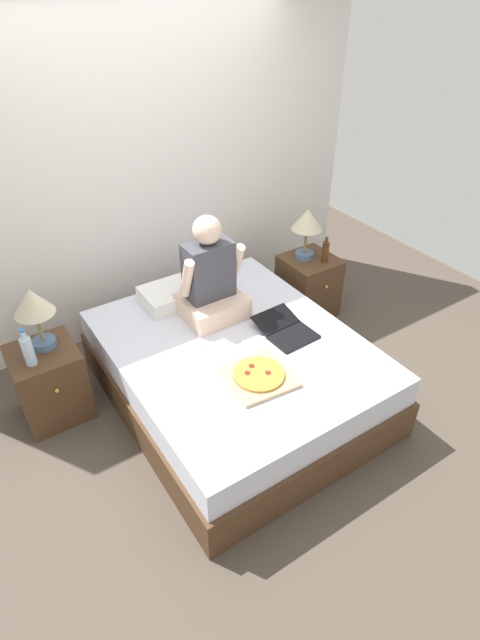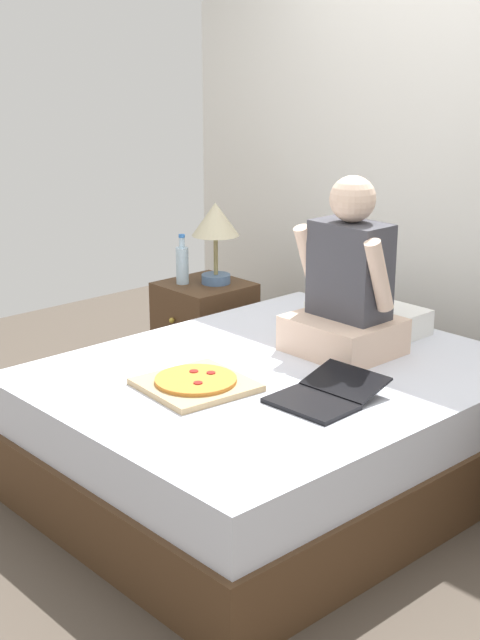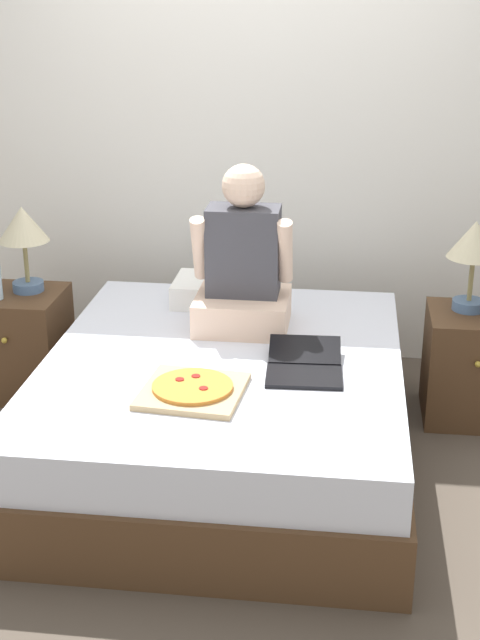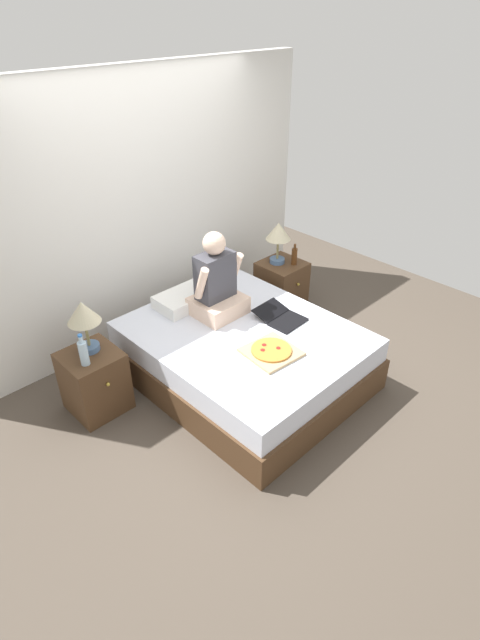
{
  "view_description": "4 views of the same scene",
  "coord_description": "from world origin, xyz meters",
  "px_view_note": "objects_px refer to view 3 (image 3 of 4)",
  "views": [
    {
      "loc": [
        -1.45,
        -2.27,
        2.66
      ],
      "look_at": [
        -0.06,
        -0.15,
        0.82
      ],
      "focal_mm": 28.0,
      "sensor_mm": 36.0,
      "label": 1
    },
    {
      "loc": [
        2.49,
        -2.48,
        1.83
      ],
      "look_at": [
        -0.14,
        -0.08,
        0.72
      ],
      "focal_mm": 50.0,
      "sensor_mm": 36.0,
      "label": 2
    },
    {
      "loc": [
        0.53,
        -3.57,
        2.1
      ],
      "look_at": [
        0.09,
        -0.1,
        0.73
      ],
      "focal_mm": 50.0,
      "sensor_mm": 36.0,
      "label": 3
    },
    {
      "loc": [
        -2.52,
        -2.52,
        2.94
      ],
      "look_at": [
        -0.15,
        -0.1,
        0.74
      ],
      "focal_mm": 28.0,
      "sensor_mm": 36.0,
      "label": 4
    }
  ],
  "objects_px": {
    "nightstand_left": "(23,343)",
    "nightstand_right": "(470,365)",
    "person_seated": "(243,269)",
    "bed": "(224,410)",
    "pizza_box": "(193,390)",
    "lamp_on_right_nightstand": "(474,246)",
    "laptop": "(304,368)",
    "lamp_on_left_nightstand": "(23,230)"
  },
  "relations": [
    {
      "from": "lamp_on_left_nightstand",
      "to": "person_seated",
      "type": "relative_size",
      "value": 0.58
    },
    {
      "from": "person_seated",
      "to": "laptop",
      "type": "xyz_separation_m",
      "value": [
        0.33,
        -0.5,
        -0.27
      ]
    },
    {
      "from": "person_seated",
      "to": "pizza_box",
      "type": "height_order",
      "value": "person_seated"
    },
    {
      "from": "nightstand_left",
      "to": "lamp_on_left_nightstand",
      "type": "distance_m",
      "value": 0.61
    },
    {
      "from": "pizza_box",
      "to": "lamp_on_right_nightstand",
      "type": "bearing_deg",
      "value": 40.35
    },
    {
      "from": "laptop",
      "to": "pizza_box",
      "type": "xyz_separation_m",
      "value": [
        -0.44,
        -0.27,
        -0.0
      ]
    },
    {
      "from": "lamp_on_left_nightstand",
      "to": "person_seated",
      "type": "distance_m",
      "value": 1.19
    },
    {
      "from": "lamp_on_right_nightstand",
      "to": "bed",
      "type": "bearing_deg",
      "value": -150.52
    },
    {
      "from": "lamp_on_left_nightstand",
      "to": "nightstand_right",
      "type": "distance_m",
      "value": 2.36
    },
    {
      "from": "bed",
      "to": "nightstand_left",
      "type": "xyz_separation_m",
      "value": [
        -1.16,
        0.59,
        0.02
      ]
    },
    {
      "from": "person_seated",
      "to": "lamp_on_left_nightstand",
      "type": "bearing_deg",
      "value": 168.0
    },
    {
      "from": "lamp_on_left_nightstand",
      "to": "nightstand_right",
      "type": "height_order",
      "value": "lamp_on_left_nightstand"
    },
    {
      "from": "nightstand_left",
      "to": "pizza_box",
      "type": "height_order",
      "value": "pizza_box"
    },
    {
      "from": "lamp_on_left_nightstand",
      "to": "pizza_box",
      "type": "distance_m",
      "value": 1.5
    },
    {
      "from": "nightstand_right",
      "to": "nightstand_left",
      "type": "bearing_deg",
      "value": 180.0
    },
    {
      "from": "lamp_on_left_nightstand",
      "to": "laptop",
      "type": "bearing_deg",
      "value": -26.79
    },
    {
      "from": "pizza_box",
      "to": "person_seated",
      "type": "bearing_deg",
      "value": 81.89
    },
    {
      "from": "person_seated",
      "to": "laptop",
      "type": "relative_size",
      "value": 1.82
    },
    {
      "from": "nightstand_left",
      "to": "laptop",
      "type": "bearing_deg",
      "value": -24.64
    },
    {
      "from": "bed",
      "to": "lamp_on_left_nightstand",
      "type": "height_order",
      "value": "lamp_on_left_nightstand"
    },
    {
      "from": "bed",
      "to": "laptop",
      "type": "height_order",
      "value": "laptop"
    },
    {
      "from": "nightstand_left",
      "to": "nightstand_right",
      "type": "height_order",
      "value": "same"
    },
    {
      "from": "laptop",
      "to": "pizza_box",
      "type": "height_order",
      "value": "laptop"
    },
    {
      "from": "lamp_on_left_nightstand",
      "to": "bed",
      "type": "bearing_deg",
      "value": -29.7
    },
    {
      "from": "bed",
      "to": "person_seated",
      "type": "relative_size",
      "value": 2.52
    },
    {
      "from": "nightstand_left",
      "to": "lamp_on_right_nightstand",
      "type": "bearing_deg",
      "value": 1.25
    },
    {
      "from": "person_seated",
      "to": "bed",
      "type": "bearing_deg",
      "value": -95.84
    },
    {
      "from": "nightstand_left",
      "to": "laptop",
      "type": "height_order",
      "value": "laptop"
    },
    {
      "from": "lamp_on_left_nightstand",
      "to": "nightstand_right",
      "type": "bearing_deg",
      "value": -1.26
    },
    {
      "from": "person_seated",
      "to": "pizza_box",
      "type": "bearing_deg",
      "value": -98.11
    },
    {
      "from": "bed",
      "to": "nightstand_left",
      "type": "height_order",
      "value": "nightstand_left"
    },
    {
      "from": "nightstand_right",
      "to": "person_seated",
      "type": "height_order",
      "value": "person_seated"
    },
    {
      "from": "lamp_on_left_nightstand",
      "to": "laptop",
      "type": "height_order",
      "value": "lamp_on_left_nightstand"
    },
    {
      "from": "nightstand_left",
      "to": "person_seated",
      "type": "bearing_deg",
      "value": -9.3
    },
    {
      "from": "lamp_on_left_nightstand",
      "to": "lamp_on_right_nightstand",
      "type": "relative_size",
      "value": 1.0
    },
    {
      "from": "bed",
      "to": "nightstand_left",
      "type": "distance_m",
      "value": 1.3
    },
    {
      "from": "lamp_on_left_nightstand",
      "to": "lamp_on_right_nightstand",
      "type": "bearing_deg",
      "value": 0.0
    },
    {
      "from": "nightstand_right",
      "to": "person_seated",
      "type": "relative_size",
      "value": 0.71
    },
    {
      "from": "nightstand_left",
      "to": "person_seated",
      "type": "xyz_separation_m",
      "value": [
        1.2,
        -0.2,
        0.52
      ]
    },
    {
      "from": "person_seated",
      "to": "laptop",
      "type": "bearing_deg",
      "value": -57.09
    },
    {
      "from": "lamp_on_left_nightstand",
      "to": "nightstand_left",
      "type": "bearing_deg",
      "value": -128.63
    },
    {
      "from": "lamp_on_right_nightstand",
      "to": "person_seated",
      "type": "bearing_deg",
      "value": -167.25
    }
  ]
}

